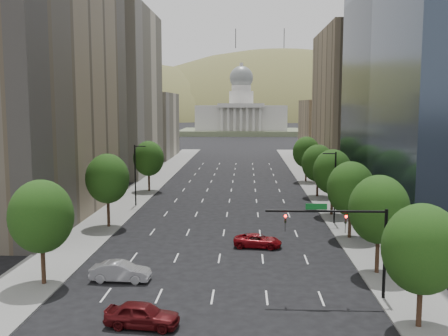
# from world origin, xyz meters

# --- Properties ---
(sidewalk_left) EXTENTS (6.00, 200.00, 0.15)m
(sidewalk_left) POSITION_xyz_m (-15.50, 60.00, 0.07)
(sidewalk_left) COLOR slate
(sidewalk_left) RESTS_ON ground
(sidewalk_right) EXTENTS (6.00, 200.00, 0.15)m
(sidewalk_right) POSITION_xyz_m (15.50, 60.00, 0.07)
(sidewalk_right) COLOR slate
(sidewalk_right) RESTS_ON ground
(midrise_cream_left) EXTENTS (14.00, 30.00, 35.00)m
(midrise_cream_left) POSITION_xyz_m (-25.00, 103.00, 17.50)
(midrise_cream_left) COLOR beige
(midrise_cream_left) RESTS_ON ground
(filler_left) EXTENTS (14.00, 26.00, 18.00)m
(filler_left) POSITION_xyz_m (-25.00, 136.00, 9.00)
(filler_left) COLOR beige
(filler_left) RESTS_ON ground
(parking_tan_right) EXTENTS (14.00, 30.00, 30.00)m
(parking_tan_right) POSITION_xyz_m (25.00, 100.00, 15.00)
(parking_tan_right) COLOR #8C7759
(parking_tan_right) RESTS_ON ground
(filler_right) EXTENTS (14.00, 26.00, 16.00)m
(filler_right) POSITION_xyz_m (25.00, 133.00, 8.00)
(filler_right) COLOR #8C7759
(filler_right) RESTS_ON ground
(tree_right_0) EXTENTS (5.20, 5.20, 8.39)m
(tree_right_0) POSITION_xyz_m (14.00, 25.00, 5.39)
(tree_right_0) COLOR #382316
(tree_right_0) RESTS_ON ground
(tree_right_1) EXTENTS (5.20, 5.20, 8.75)m
(tree_right_1) POSITION_xyz_m (14.00, 36.00, 5.75)
(tree_right_1) COLOR #382316
(tree_right_1) RESTS_ON ground
(tree_right_2) EXTENTS (5.20, 5.20, 8.61)m
(tree_right_2) POSITION_xyz_m (14.00, 48.00, 5.60)
(tree_right_2) COLOR #382316
(tree_right_2) RESTS_ON ground
(tree_right_3) EXTENTS (5.20, 5.20, 8.89)m
(tree_right_3) POSITION_xyz_m (14.00, 60.00, 5.89)
(tree_right_3) COLOR #382316
(tree_right_3) RESTS_ON ground
(tree_right_4) EXTENTS (5.20, 5.20, 8.46)m
(tree_right_4) POSITION_xyz_m (14.00, 74.00, 5.46)
(tree_right_4) COLOR #382316
(tree_right_4) RESTS_ON ground
(tree_right_5) EXTENTS (5.20, 5.20, 8.75)m
(tree_right_5) POSITION_xyz_m (14.00, 90.00, 5.75)
(tree_right_5) COLOR #382316
(tree_right_5) RESTS_ON ground
(tree_left_0) EXTENTS (5.20, 5.20, 8.75)m
(tree_left_0) POSITION_xyz_m (-14.00, 32.00, 5.75)
(tree_left_0) COLOR #382316
(tree_left_0) RESTS_ON ground
(tree_left_1) EXTENTS (5.20, 5.20, 8.97)m
(tree_left_1) POSITION_xyz_m (-14.00, 52.00, 5.96)
(tree_left_1) COLOR #382316
(tree_left_1) RESTS_ON ground
(tree_left_2) EXTENTS (5.20, 5.20, 8.68)m
(tree_left_2) POSITION_xyz_m (-14.00, 78.00, 5.68)
(tree_left_2) COLOR #382316
(tree_left_2) RESTS_ON ground
(streetlight_rn) EXTENTS (1.70, 0.20, 9.00)m
(streetlight_rn) POSITION_xyz_m (13.44, 55.00, 4.84)
(streetlight_rn) COLOR black
(streetlight_rn) RESTS_ON ground
(streetlight_ln) EXTENTS (1.70, 0.20, 9.00)m
(streetlight_ln) POSITION_xyz_m (-13.44, 65.00, 4.84)
(streetlight_ln) COLOR black
(streetlight_ln) RESTS_ON ground
(traffic_signal) EXTENTS (9.12, 0.40, 7.38)m
(traffic_signal) POSITION_xyz_m (10.53, 30.00, 5.17)
(traffic_signal) COLOR black
(traffic_signal) RESTS_ON ground
(capitol) EXTENTS (60.00, 40.00, 35.20)m
(capitol) POSITION_xyz_m (0.00, 249.71, 8.58)
(capitol) COLOR #596647
(capitol) RESTS_ON ground
(foothills) EXTENTS (720.00, 413.00, 263.00)m
(foothills) POSITION_xyz_m (34.67, 599.39, -37.78)
(foothills) COLOR olive
(foothills) RESTS_ON ground
(car_maroon) EXTENTS (5.20, 2.58, 1.70)m
(car_maroon) POSITION_xyz_m (-4.32, 24.40, 0.85)
(car_maroon) COLOR #4C0C0F
(car_maroon) RESTS_ON ground
(car_silver) EXTENTS (5.11, 1.97, 1.66)m
(car_silver) POSITION_xyz_m (-7.94, 33.24, 0.83)
(car_silver) COLOR #A6A6AB
(car_silver) RESTS_ON ground
(car_red_far) EXTENTS (5.19, 2.81, 1.38)m
(car_red_far) POSITION_xyz_m (3.79, 44.10, 0.69)
(car_red_far) COLOR maroon
(car_red_far) RESTS_ON ground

